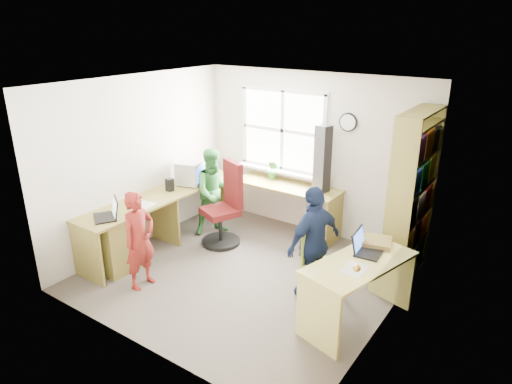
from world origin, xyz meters
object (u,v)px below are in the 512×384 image
person_red (139,240)px  person_navy (314,243)px  wooden_chair (318,259)px  swivel_chair (225,209)px  right_desk (358,278)px  bookshelf (411,201)px  laptop_left (109,213)px  person_green (215,192)px  l_desk (154,225)px  potted_plant (273,170)px  laptop_right (365,247)px  cd_tower (322,159)px  crt_monitor (190,173)px

person_red → person_navy: bearing=-61.4°
wooden_chair → swivel_chair: bearing=162.9°
right_desk → person_navy: (-0.64, 0.21, 0.15)m
person_navy → wooden_chair: bearing=98.2°
bookshelf → laptop_left: bookshelf is taller
bookshelf → person_green: bookshelf is taller
l_desk → right_desk: (2.86, 0.16, 0.08)m
right_desk → swivel_chair: (-2.32, 0.72, -0.01)m
bookshelf → person_navy: size_ratio=1.55×
person_red → person_navy: size_ratio=0.89×
laptop_left → person_navy: bearing=54.4°
potted_plant → wooden_chair: bearing=-43.0°
wooden_chair → person_navy: size_ratio=0.67×
laptop_right → l_desk: bearing=92.6°
l_desk → wooden_chair: 2.31m
laptop_left → potted_plant: bearing=101.9°
swivel_chair → laptop_left: size_ratio=2.69×
laptop_right → person_red: 2.61m
wooden_chair → laptop_right: size_ratio=2.44×
bookshelf → cd_tower: (-1.36, 0.29, 0.23)m
right_desk → laptop_left: (-3.00, -0.75, 0.27)m
wooden_chair → potted_plant: bearing=136.2°
cd_tower → person_navy: (0.63, -1.39, -0.55)m
l_desk → person_green: person_green is taller
cd_tower → person_navy: 1.62m
bookshelf → swivel_chair: bookshelf is taller
wooden_chair → person_green: bearing=160.8°
l_desk → person_navy: 2.26m
wooden_chair → potted_plant: 2.14m
potted_plant → person_red: person_red is taller
laptop_left → cd_tower: 2.95m
l_desk → wooden_chair: (2.29, 0.36, 0.04)m
laptop_right → cd_tower: 1.89m
bookshelf → laptop_left: (-3.10, -2.06, -0.20)m
wooden_chair → cd_tower: 1.72m
swivel_chair → person_navy: size_ratio=0.89×
crt_monitor → laptop_left: 1.50m
potted_plant → person_green: (-0.55, -0.74, -0.24)m
bookshelf → wooden_chair: bookshelf is taller
swivel_chair → potted_plant: (0.21, 0.92, 0.38)m
bookshelf → crt_monitor: bookshelf is taller
right_desk → laptop_right: 0.34m
laptop_left → bookshelf: bearing=65.9°
right_desk → laptop_right: laptop_right is taller
swivel_chair → person_green: bearing=174.9°
laptop_right → person_navy: 0.61m
laptop_left → l_desk: bearing=109.1°
crt_monitor → person_navy: 2.45m
swivel_chair → potted_plant: swivel_chair is taller
person_navy → bookshelf: bearing=161.9°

